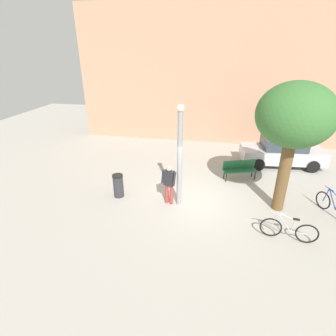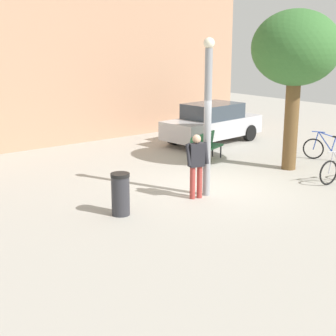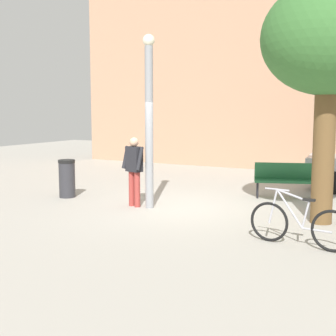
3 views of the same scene
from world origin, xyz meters
name	(u,v)px [view 1 (image 1 of 3)]	position (x,y,z in m)	size (l,w,h in m)	color
ground_plane	(192,200)	(0.00, 0.00, 0.00)	(36.00, 36.00, 0.00)	#A8A399
building_facade	(209,75)	(0.00, 8.72, 4.19)	(16.82, 2.00, 8.38)	tan
lamppost	(180,154)	(-0.53, -0.34, 2.16)	(0.28, 0.28, 4.04)	gray
person_by_lamppost	(169,182)	(-0.92, -0.38, 0.97)	(0.63, 0.39, 1.67)	#9E3833
park_bench	(240,168)	(1.98, 2.48, 0.55)	(1.67, 0.98, 0.92)	#236038
plaza_tree	(295,117)	(3.36, 0.05, 3.66)	(2.65, 2.65, 4.86)	brown
bicycle_silver	(288,230)	(3.33, -1.85, 0.38)	(1.80, 0.27, 0.97)	black
bicycle_blue	(334,207)	(5.31, -0.09, 0.38)	(0.82, 1.66, 0.97)	black
parked_car_silver	(282,152)	(4.27, 4.56, 0.77)	(4.35, 2.14, 1.55)	#B7B7BC
trash_bin	(118,186)	(-3.13, -0.23, 0.51)	(0.45, 0.45, 1.01)	#2D2D33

